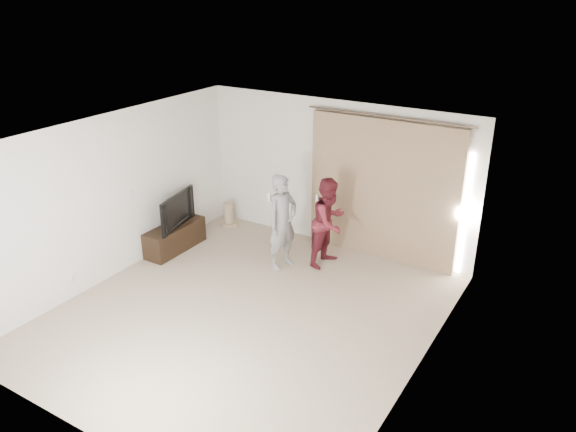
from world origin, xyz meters
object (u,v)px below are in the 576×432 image
object	(u,v)px
tv_console	(175,237)
person_man	(282,222)
person_woman	(329,222)
tv	(173,210)

from	to	relation	value
tv_console	person_man	distance (m)	2.08
person_woman	tv_console	bearing A→B (deg)	-159.59
tv	person_man	world-z (taller)	person_man
tv_console	person_man	bearing A→B (deg)	13.21
tv	person_man	size ratio (longest dim) A/B	0.65
person_man	person_woman	world-z (taller)	person_man
tv_console	person_man	world-z (taller)	person_man
person_man	person_woman	bearing A→B (deg)	39.24
person_man	tv_console	bearing A→B (deg)	-166.79
tv_console	person_man	size ratio (longest dim) A/B	0.75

